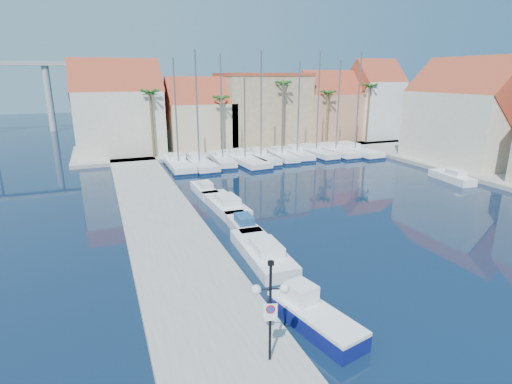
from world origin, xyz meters
TOP-DOWN VIEW (x-y plane):
  - ground at (0.00, 0.00)m, footprint 260.00×260.00m
  - quay_west at (-9.00, 13.50)m, footprint 6.00×77.00m
  - shore_north at (10.00, 48.00)m, footprint 54.00×16.00m
  - lamp_post at (-7.52, -2.52)m, footprint 1.46×0.71m
  - fishing_boat at (-4.43, -0.60)m, footprint 2.87×5.55m
  - motorboat_west_0 at (-3.84, 7.08)m, footprint 2.54×7.26m
  - motorboat_west_1 at (-3.39, 12.29)m, footprint 1.86×5.22m
  - motorboat_west_2 at (-3.10, 17.68)m, footprint 2.64×7.40m
  - motorboat_west_3 at (-3.65, 23.04)m, footprint 1.75×5.18m
  - motorboat_east_1 at (23.99, 17.77)m, footprint 2.59×6.01m
  - sailboat_0 at (-3.78, 36.27)m, footprint 2.88×10.61m
  - sailboat_1 at (-1.27, 35.56)m, footprint 3.32×10.31m
  - sailboat_2 at (2.23, 36.28)m, footprint 2.95×8.77m
  - sailboat_3 at (5.12, 35.85)m, footprint 4.03×12.02m
  - sailboat_4 at (7.75, 36.29)m, footprint 2.62×9.80m
  - sailboat_5 at (11.01, 36.21)m, footprint 2.79×8.92m
  - sailboat_6 at (13.71, 36.70)m, footprint 2.96×8.94m
  - sailboat_7 at (16.73, 36.67)m, footprint 3.25×9.82m
  - sailboat_8 at (19.97, 36.44)m, footprint 3.16×10.18m
  - sailboat_9 at (23.05, 36.02)m, footprint 3.70×11.52m
  - building_0 at (-10.00, 47.00)m, footprint 12.30×9.00m
  - building_1 at (2.00, 47.00)m, footprint 10.30×8.00m
  - building_2 at (13.00, 48.00)m, footprint 14.20×10.20m
  - building_3 at (25.00, 47.00)m, footprint 10.30×8.00m
  - building_4 at (34.00, 46.00)m, footprint 8.30×8.00m
  - building_6 at (32.00, 24.00)m, footprint 9.00×14.30m
  - palm_0 at (-6.00, 42.00)m, footprint 2.60×2.60m
  - palm_1 at (4.00, 42.00)m, footprint 2.60×2.60m
  - palm_2 at (14.00, 42.00)m, footprint 2.60×2.60m
  - palm_3 at (22.00, 42.00)m, footprint 2.60×2.60m
  - palm_4 at (30.00, 42.00)m, footprint 2.60×2.60m

SIDE VIEW (x-z plane):
  - ground at x=0.00m, z-range 0.00..0.00m
  - quay_west at x=-9.00m, z-range 0.00..0.50m
  - shore_north at x=10.00m, z-range 0.00..0.50m
  - motorboat_west_1 at x=-3.39m, z-range -0.19..1.21m
  - motorboat_west_0 at x=-3.84m, z-range -0.19..1.21m
  - motorboat_west_2 at x=-3.10m, z-range -0.19..1.21m
  - motorboat_west_3 at x=-3.65m, z-range -0.19..1.21m
  - motorboat_east_1 at x=23.99m, z-range -0.19..1.21m
  - sailboat_3 at x=5.12m, z-range -5.11..6.22m
  - sailboat_5 at x=11.01m, z-range -4.93..6.09m
  - sailboat_0 at x=-3.78m, z-range -6.24..7.42m
  - sailboat_9 at x=23.05m, z-range -6.82..8.01m
  - sailboat_8 at x=19.97m, z-range -6.27..7.47m
  - sailboat_1 at x=-1.27m, z-range -6.72..7.95m
  - fishing_boat at x=-4.43m, z-range -0.31..1.54m
  - sailboat_4 at x=7.75m, z-range -6.77..8.01m
  - sailboat_6 at x=13.71m, z-range -6.11..7.35m
  - sailboat_7 at x=16.73m, z-range -6.80..8.05m
  - sailboat_2 at x=2.23m, z-range -6.47..7.76m
  - lamp_post at x=-7.52m, z-range 1.19..5.61m
  - building_1 at x=2.00m, z-range -0.20..10.80m
  - building_3 at x=25.00m, z-range -0.14..11.86m
  - building_2 at x=13.00m, z-range 0.51..12.01m
  - building_6 at x=32.00m, z-range -0.23..13.27m
  - building_0 at x=-10.00m, z-range -0.23..13.27m
  - building_4 at x=34.00m, z-range -0.03..13.97m
  - palm_1 at x=4.00m, z-range 3.56..12.71m
  - palm_3 at x=22.00m, z-range 3.78..13.43m
  - palm_0 at x=-6.00m, z-range 4.00..14.15m
  - palm_4 at x=30.00m, z-range 4.22..14.87m
  - palm_2 at x=14.00m, z-range 4.44..15.59m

